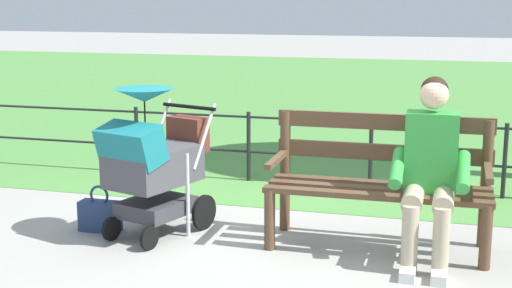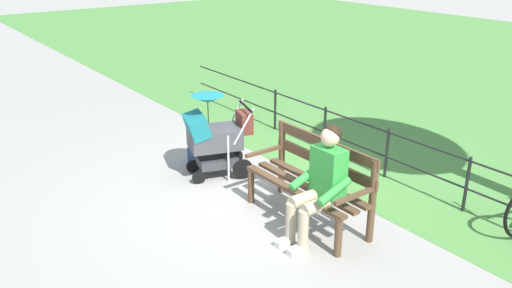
% 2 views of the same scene
% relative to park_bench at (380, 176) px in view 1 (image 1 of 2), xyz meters
% --- Properties ---
extents(ground_plane, '(60.00, 60.00, 0.00)m').
position_rel_park_bench_xyz_m(ground_plane, '(0.86, 0.12, -0.53)').
color(ground_plane, '#9E9B93').
extents(grass_lawn, '(40.00, 16.00, 0.01)m').
position_rel_park_bench_xyz_m(grass_lawn, '(0.86, -8.68, -0.52)').
color(grass_lawn, '#518E42').
rests_on(grass_lawn, ground).
extents(park_bench, '(1.60, 0.61, 0.96)m').
position_rel_park_bench_xyz_m(park_bench, '(0.00, 0.00, 0.00)').
color(park_bench, brown).
rests_on(park_bench, ground).
extents(person_on_bench, '(0.53, 0.74, 1.28)m').
position_rel_park_bench_xyz_m(person_on_bench, '(-0.36, 0.22, 0.15)').
color(person_on_bench, tan).
rests_on(person_on_bench, ground).
extents(stroller, '(0.74, 0.99, 1.15)m').
position_rel_park_bench_xyz_m(stroller, '(1.68, 0.25, 0.07)').
color(stroller, black).
rests_on(stroller, ground).
extents(handbag, '(0.32, 0.14, 0.37)m').
position_rel_park_bench_xyz_m(handbag, '(2.14, 0.27, -0.40)').
color(handbag, navy).
rests_on(handbag, ground).
extents(park_fence, '(8.49, 0.04, 0.70)m').
position_rel_park_bench_xyz_m(park_fence, '(0.37, -1.58, -0.10)').
color(park_fence, black).
rests_on(park_fence, ground).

